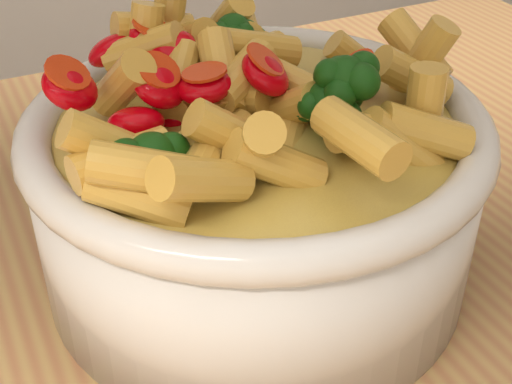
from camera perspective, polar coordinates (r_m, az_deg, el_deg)
name	(u,v)px	position (r m, az deg, el deg)	size (l,w,h in m)	color
serving_bowl	(256,190)	(0.43, 0.00, 0.16)	(0.27, 0.27, 0.12)	silver
pasta_salad	(256,81)	(0.40, 0.00, 8.84)	(0.21, 0.21, 0.05)	gold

